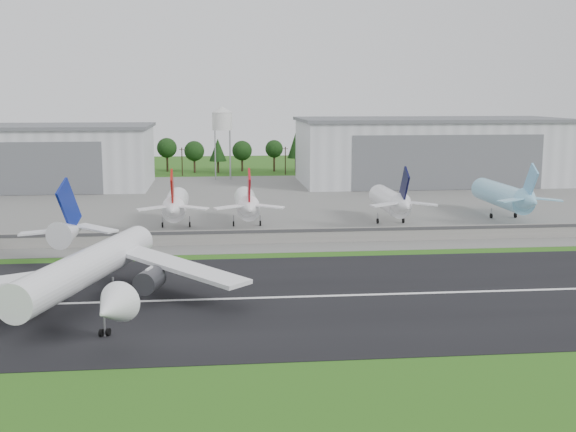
{
  "coord_description": "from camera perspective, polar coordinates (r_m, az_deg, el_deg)",
  "views": [
    {
      "loc": [
        -8.85,
        -107.85,
        34.05
      ],
      "look_at": [
        6.52,
        40.0,
        9.0
      ],
      "focal_mm": 45.0,
      "sensor_mm": 36.0,
      "label": 1
    }
  ],
  "objects": [
    {
      "name": "utility_poles",
      "position": [
        309.85,
        -4.27,
        3.23
      ],
      "size": [
        230.0,
        3.0,
        12.0
      ],
      "primitive_type": null,
      "color": "black",
      "rests_on": "ground"
    },
    {
      "name": "parked_jet_navy",
      "position": [
        192.3,
        8.24,
        1.15
      ],
      "size": [
        7.36,
        31.29,
        16.73
      ],
      "color": "white",
      "rests_on": "ground"
    },
    {
      "name": "parked_jet_red_b",
      "position": [
        186.7,
        -3.26,
        0.97
      ],
      "size": [
        7.36,
        31.29,
        16.69
      ],
      "color": "white",
      "rests_on": "ground"
    },
    {
      "name": "parked_jet_red_a",
      "position": [
        186.76,
        -8.89,
        0.88
      ],
      "size": [
        7.36,
        31.29,
        16.72
      ],
      "color": "white",
      "rests_on": "ground"
    },
    {
      "name": "hangar_west",
      "position": [
        282.78,
        -20.55,
        4.41
      ],
      "size": [
        97.0,
        44.0,
        23.2
      ],
      "color": "silver",
      "rests_on": "ground"
    },
    {
      "name": "blast_fence",
      "position": [
        166.23,
        -2.77,
        -1.63
      ],
      "size": [
        240.0,
        0.61,
        3.5
      ],
      "color": "gray",
      "rests_on": "ground"
    },
    {
      "name": "ground",
      "position": [
        113.44,
        -1.2,
        -7.9
      ],
      "size": [
        600.0,
        600.0,
        0.0
      ],
      "primitive_type": "plane",
      "color": "#235514",
      "rests_on": "ground"
    },
    {
      "name": "main_airliner",
      "position": [
        122.76,
        -15.54,
        -4.53
      ],
      "size": [
        54.95,
        58.19,
        18.17
      ],
      "rotation": [
        0.0,
        0.0,
        2.86
      ],
      "color": "white",
      "rests_on": "runway"
    },
    {
      "name": "parked_jet_skyblue",
      "position": [
        207.58,
        16.87,
        1.52
      ],
      "size": [
        7.36,
        37.29,
        17.05
      ],
      "color": "#86C9E8",
      "rests_on": "ground"
    },
    {
      "name": "water_tower",
      "position": [
        293.03,
        -5.23,
        7.67
      ],
      "size": [
        8.4,
        8.4,
        29.4
      ],
      "color": "#99999E",
      "rests_on": "ground"
    },
    {
      "name": "hangar_east",
      "position": [
        286.17,
        11.17,
        5.09
      ],
      "size": [
        102.0,
        47.0,
        25.2
      ],
      "color": "silver",
      "rests_on": "ground"
    },
    {
      "name": "runway_centerline",
      "position": [
        122.96,
        -1.59,
        -6.46
      ],
      "size": [
        220.0,
        1.0,
        0.02
      ],
      "primitive_type": "cube",
      "color": "white",
      "rests_on": "runway"
    },
    {
      "name": "apron",
      "position": [
        230.54,
        -3.67,
        1.07
      ],
      "size": [
        320.0,
        150.0,
        0.1
      ],
      "primitive_type": "cube",
      "color": "slate",
      "rests_on": "ground"
    },
    {
      "name": "treeline",
      "position": [
        324.76,
        -4.35,
        3.52
      ],
      "size": [
        320.0,
        16.0,
        22.0
      ],
      "primitive_type": null,
      "color": "black",
      "rests_on": "ground"
    },
    {
      "name": "runway",
      "position": [
        122.97,
        -1.59,
        -6.49
      ],
      "size": [
        320.0,
        60.0,
        0.1
      ],
      "primitive_type": "cube",
      "color": "black",
      "rests_on": "ground"
    }
  ]
}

